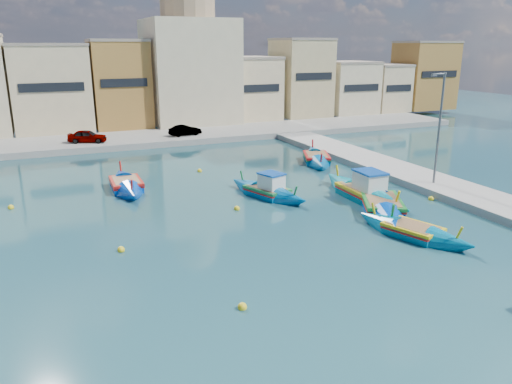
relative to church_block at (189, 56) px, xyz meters
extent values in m
plane|color=#163742|center=(-10.00, -40.00, -8.41)|extent=(160.00, 160.00, 0.00)
cube|color=gray|center=(8.00, -40.00, -8.16)|extent=(4.00, 70.00, 0.50)
cube|color=gray|center=(-10.00, -8.00, -8.11)|extent=(80.00, 8.00, 0.60)
cube|color=#CDB88D|center=(-15.74, -0.28, -3.31)|extent=(7.88, 7.44, 8.99)
cube|color=gray|center=(-15.74, -0.28, 1.33)|extent=(8.04, 7.59, 0.30)
cube|color=black|center=(-15.74, -4.05, -2.86)|extent=(6.30, 0.10, 0.90)
cube|color=#A47333|center=(-8.46, -0.93, -3.09)|extent=(6.17, 6.13, 9.43)
cube|color=gray|center=(-8.46, -0.93, 1.77)|extent=(6.29, 6.26, 0.30)
cube|color=black|center=(-8.46, -4.05, -2.62)|extent=(4.93, 0.10, 0.90)
cube|color=tan|center=(-0.95, -0.15, -4.78)|extent=(7.31, 7.69, 6.05)
cube|color=gray|center=(-0.95, -0.15, -1.60)|extent=(7.46, 7.85, 0.30)
cube|color=black|center=(-0.95, -4.05, -4.48)|extent=(5.85, 0.10, 0.90)
cube|color=#CDB88D|center=(7.02, -0.35, -4.10)|extent=(7.54, 7.30, 7.41)
cube|color=gray|center=(7.02, -0.35, -0.25)|extent=(7.69, 7.45, 0.30)
cube|color=black|center=(7.02, -4.05, -3.73)|extent=(6.03, 0.10, 0.90)
cube|color=tan|center=(14.93, -0.51, -2.99)|extent=(6.36, 6.97, 9.63)
cube|color=gray|center=(14.93, -0.51, 1.98)|extent=(6.48, 7.11, 0.30)
cube|color=black|center=(14.93, -4.05, -2.51)|extent=(5.09, 0.10, 0.90)
cube|color=beige|center=(22.15, -0.65, -4.48)|extent=(6.63, 6.70, 6.65)
cube|color=gray|center=(22.15, -0.65, -1.01)|extent=(6.76, 6.83, 0.30)
cube|color=black|center=(22.15, -4.05, -4.15)|extent=(5.30, 0.10, 0.90)
cube|color=#CDB88D|center=(28.26, -0.25, -4.71)|extent=(5.08, 7.51, 6.20)
cube|color=gray|center=(28.26, -0.25, -1.45)|extent=(5.18, 7.66, 0.30)
cube|color=black|center=(28.26, -4.05, -4.40)|extent=(4.06, 0.10, 0.90)
cube|color=#A47333|center=(35.15, -1.00, -3.14)|extent=(7.79, 6.00, 9.33)
cube|color=gray|center=(35.15, -1.00, 1.67)|extent=(7.95, 6.12, 0.30)
cube|color=black|center=(35.15, -4.05, -2.68)|extent=(6.23, 0.10, 0.90)
cube|color=beige|center=(0.00, 0.00, -1.81)|extent=(10.00, 10.00, 12.00)
cylinder|color=#9E8466|center=(0.00, 0.00, 5.39)|extent=(6.40, 6.40, 2.40)
cylinder|color=#595B60|center=(7.50, -34.00, -4.41)|extent=(0.16, 0.16, 8.00)
cylinder|color=#595B60|center=(7.10, -34.00, -0.51)|extent=(1.00, 0.10, 0.10)
cube|color=#595B60|center=(6.60, -34.00, -0.56)|extent=(0.35, 0.15, 0.18)
imported|color=#4C1919|center=(-13.21, -9.50, -7.19)|extent=(3.90, 2.57, 1.23)
imported|color=#4C1919|center=(-3.45, -9.50, -7.26)|extent=(3.48, 1.68, 1.10)
cube|color=#008AA3|center=(1.78, -33.88, -8.20)|extent=(2.17, 3.77, 1.04)
cone|color=#008AA3|center=(1.85, -30.80, -8.15)|extent=(2.16, 3.46, 2.67)
cone|color=#008AA3|center=(1.71, -36.96, -8.15)|extent=(2.16, 3.46, 2.67)
cube|color=gold|center=(1.78, -33.88, -7.76)|extent=(2.26, 3.98, 0.19)
cube|color=red|center=(1.78, -33.88, -7.95)|extent=(2.28, 3.84, 0.10)
cube|color=olive|center=(1.78, -33.88, -7.68)|extent=(1.85, 3.43, 0.06)
cylinder|color=gold|center=(1.86, -30.50, -7.47)|extent=(0.16, 0.50, 1.13)
cylinder|color=gold|center=(1.70, -37.27, -7.47)|extent=(0.16, 0.50, 1.13)
cube|color=white|center=(1.77, -34.42, -7.11)|extent=(1.50, 1.93, 1.15)
cube|color=#0F47A5|center=(1.77, -34.42, -6.47)|extent=(1.59, 2.07, 0.12)
cube|color=#0061A3|center=(-3.83, -30.85, -8.23)|extent=(2.57, 3.21, 0.88)
cone|color=#0061A3|center=(-4.58, -28.67, -8.19)|extent=(2.50, 3.03, 2.19)
cone|color=#0061A3|center=(-3.08, -33.03, -8.19)|extent=(2.50, 3.03, 2.19)
cube|color=#177538|center=(-3.83, -30.85, -7.87)|extent=(2.68, 3.38, 0.16)
cube|color=red|center=(-3.83, -30.85, -8.02)|extent=(2.66, 3.29, 0.09)
cube|color=olive|center=(-3.83, -30.85, -7.80)|extent=(2.23, 2.88, 0.05)
cylinder|color=#177538|center=(-4.66, -28.45, -7.62)|extent=(0.25, 0.43, 0.95)
cylinder|color=#177538|center=(-3.00, -33.25, -7.62)|extent=(0.25, 0.43, 0.95)
cube|color=white|center=(-3.70, -31.23, -7.31)|extent=(1.62, 1.74, 0.96)
cube|color=#0F47A5|center=(-3.70, -31.23, -6.78)|extent=(1.72, 1.86, 0.11)
cube|color=#005E9D|center=(4.28, -23.36, -8.21)|extent=(3.07, 3.74, 0.98)
cone|color=#005E9D|center=(5.33, -20.90, -8.16)|extent=(2.97, 3.52, 2.47)
cone|color=#005E9D|center=(3.24, -25.82, -8.16)|extent=(2.97, 3.52, 2.47)
cube|color=red|center=(4.28, -23.36, -7.80)|extent=(3.21, 3.93, 0.18)
cube|color=#197F33|center=(4.28, -23.36, -7.98)|extent=(3.18, 3.83, 0.10)
cube|color=olive|center=(4.28, -23.36, -7.72)|extent=(2.68, 3.36, 0.06)
cylinder|color=red|center=(5.43, -20.66, -7.53)|extent=(0.31, 0.48, 1.07)
cylinder|color=red|center=(3.14, -26.07, -7.53)|extent=(0.31, 0.48, 1.07)
cube|color=#003CAA|center=(-12.18, -25.42, -8.21)|extent=(2.04, 3.02, 0.98)
cone|color=#003CAA|center=(-12.12, -22.97, -8.16)|extent=(2.03, 2.83, 2.42)
cone|color=#003CAA|center=(-12.24, -27.88, -8.16)|extent=(2.03, 2.83, 2.42)
cube|color=red|center=(-12.18, -25.42, -7.80)|extent=(2.12, 3.18, 0.18)
cube|color=red|center=(-12.18, -25.42, -7.98)|extent=(2.14, 3.07, 0.10)
cube|color=olive|center=(-12.18, -25.42, -7.72)|extent=(1.74, 2.74, 0.06)
cylinder|color=red|center=(-12.11, -22.73, -7.52)|extent=(0.15, 0.47, 1.07)
cylinder|color=red|center=(-12.25, -28.12, -7.52)|extent=(0.15, 0.47, 1.07)
cube|color=#003EAB|center=(1.31, -36.40, -8.19)|extent=(3.63, 4.24, 1.07)
cone|color=#003EAB|center=(2.75, -33.73, -8.14)|extent=(3.49, 3.99, 2.73)
cone|color=#003EAB|center=(-0.12, -39.07, -8.14)|extent=(3.49, 3.99, 2.73)
cube|color=#197F2B|center=(1.31, -36.40, -7.74)|extent=(3.80, 4.46, 0.19)
cube|color=red|center=(1.31, -36.40, -7.94)|extent=(3.75, 4.35, 0.11)
cube|color=olive|center=(1.31, -36.40, -7.66)|extent=(3.18, 3.80, 0.06)
cylinder|color=#197F2B|center=(2.89, -33.47, -7.44)|extent=(0.37, 0.52, 1.17)
cylinder|color=#197F2B|center=(-0.26, -39.34, -7.44)|extent=(0.37, 0.52, 1.17)
cube|color=#006F99|center=(0.17, -40.54, -8.23)|extent=(2.53, 3.13, 0.88)
cone|color=#006F99|center=(-0.55, -38.41, -8.19)|extent=(2.47, 2.96, 2.18)
cone|color=#006F99|center=(0.88, -42.66, -8.19)|extent=(2.47, 2.96, 2.18)
cube|color=yellow|center=(0.17, -40.54, -7.86)|extent=(2.64, 3.29, 0.16)
cube|color=red|center=(0.17, -40.54, -8.02)|extent=(2.63, 3.20, 0.09)
cube|color=olive|center=(0.17, -40.54, -7.79)|extent=(2.20, 2.81, 0.05)
cylinder|color=yellow|center=(-0.62, -38.20, -7.62)|extent=(0.25, 0.43, 0.96)
cylinder|color=yellow|center=(0.95, -42.87, -7.62)|extent=(0.25, 0.43, 0.96)
sphere|color=yellow|center=(-14.27, -36.43, -8.33)|extent=(0.36, 0.36, 0.36)
sphere|color=yellow|center=(-6.74, -32.74, -8.33)|extent=(0.36, 0.36, 0.36)
sphere|color=yellow|center=(-6.00, -22.71, -8.33)|extent=(0.36, 0.36, 0.36)
sphere|color=yellow|center=(-19.47, -26.98, -8.33)|extent=(0.36, 0.36, 0.36)
sphere|color=yellow|center=(5.62, -35.90, -8.33)|extent=(0.36, 0.36, 0.36)
sphere|color=yellow|center=(-10.88, -43.95, -8.33)|extent=(0.36, 0.36, 0.36)
camera|label=1|loc=(-17.18, -59.82, 1.34)|focal=35.00mm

